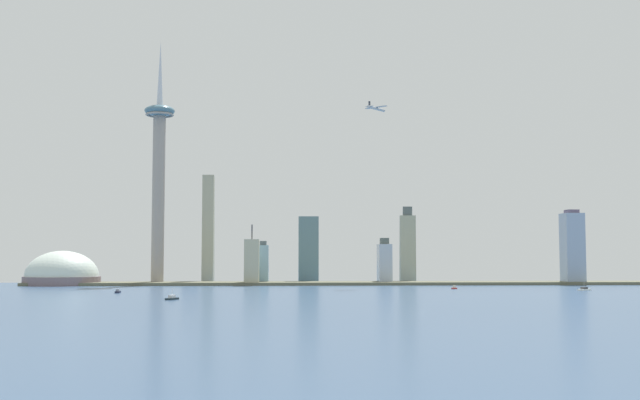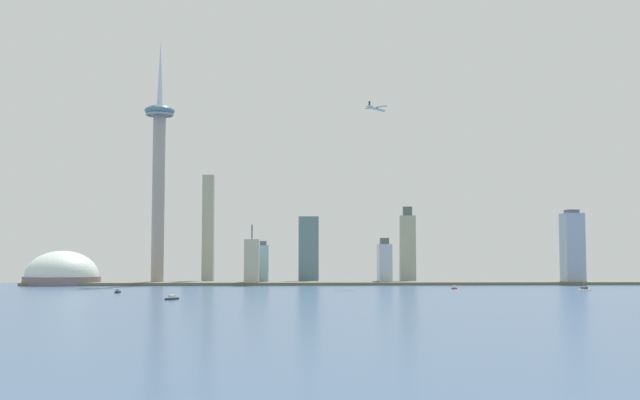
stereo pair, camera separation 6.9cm
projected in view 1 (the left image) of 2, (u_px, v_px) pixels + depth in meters
name	position (u px, v px, depth m)	size (l,w,h in m)	color
ground_plane	(423.00, 311.00, 489.94)	(6000.00, 6000.00, 0.00)	#385477
waterfront_pier	(356.00, 283.00, 930.64)	(787.76, 53.47, 3.51)	#62614A
observation_tower	(159.00, 164.00, 944.13)	(36.98, 36.98, 300.58)	#A2978D
stadium_dome	(62.00, 277.00, 922.06)	(90.43, 90.43, 61.53)	slate
skyscraper_0	(572.00, 248.00, 947.89)	(23.18, 26.68, 91.63)	#94A9C4
skyscraper_1	(191.00, 263.00, 1025.11)	(21.65, 21.38, 51.78)	#A3A9B8
skyscraper_2	(263.00, 264.00, 954.95)	(13.42, 23.87, 53.20)	#89B2C6
skyscraper_3	(252.00, 262.00, 918.74)	(17.45, 26.64, 72.23)	#B9B696
skyscraper_4	(208.00, 229.00, 993.59)	(14.59, 21.78, 138.72)	#AAA78D
skyscraper_5	(407.00, 247.00, 998.44)	(19.81, 16.68, 98.59)	#A2A58D
skyscraper_6	(385.00, 263.00, 952.78)	(16.06, 26.71, 56.85)	#ACBACC
skyscraper_7	(308.00, 250.00, 992.95)	(25.62, 18.60, 85.39)	slate
boat_0	(454.00, 288.00, 813.60)	(6.55, 4.22, 3.77)	#AF2825
boat_1	(172.00, 298.00, 614.51)	(9.93, 14.15, 9.19)	#1C292E
boat_2	(584.00, 289.00, 776.25)	(16.38, 13.93, 8.95)	white
boat_3	(118.00, 291.00, 727.73)	(5.04, 13.04, 3.68)	#1E2337
airplane	(376.00, 108.00, 908.83)	(26.47, 28.45, 8.36)	#AEB6BE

